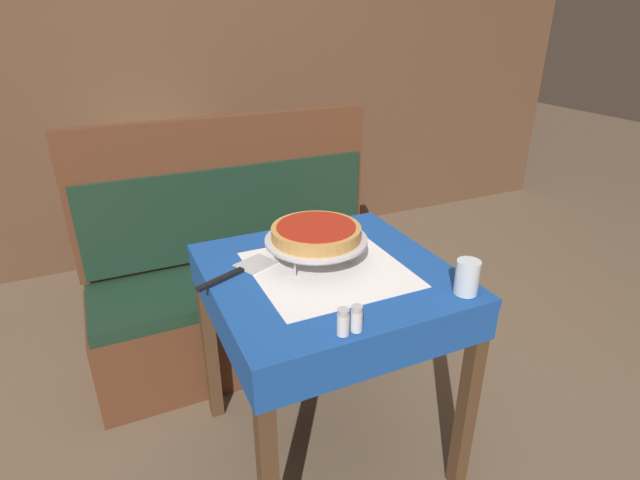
{
  "coord_description": "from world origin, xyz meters",
  "views": [
    {
      "loc": [
        -0.63,
        -1.3,
        1.55
      ],
      "look_at": [
        -0.02,
        0.02,
        0.88
      ],
      "focal_mm": 28.0,
      "sensor_mm": 36.0,
      "label": 1
    }
  ],
  "objects_px": {
    "deep_dish_pizza": "(316,232)",
    "pepper_shaker": "(357,319)",
    "pizza_pan_stand": "(316,241)",
    "pizza_server": "(239,271)",
    "dining_table_rear": "(167,181)",
    "dining_table_front": "(328,295)",
    "salt_shaker": "(343,322)",
    "water_glass_near": "(467,277)",
    "booth_bench": "(245,292)",
    "condiment_caddy": "(175,155)"
  },
  "relations": [
    {
      "from": "pizza_pan_stand",
      "to": "dining_table_rear",
      "type": "bearing_deg",
      "value": 99.65
    },
    {
      "from": "salt_shaker",
      "to": "booth_bench",
      "type": "bearing_deg",
      "value": 88.44
    },
    {
      "from": "dining_table_rear",
      "to": "pizza_server",
      "type": "bearing_deg",
      "value": -89.73
    },
    {
      "from": "water_glass_near",
      "to": "dining_table_front",
      "type": "bearing_deg",
      "value": 134.71
    },
    {
      "from": "dining_table_rear",
      "to": "deep_dish_pizza",
      "type": "xyz_separation_m",
      "value": [
        0.26,
        -1.52,
        0.24
      ]
    },
    {
      "from": "dining_table_rear",
      "to": "deep_dish_pizza",
      "type": "relative_size",
      "value": 2.62
    },
    {
      "from": "salt_shaker",
      "to": "pizza_pan_stand",
      "type": "bearing_deg",
      "value": 75.39
    },
    {
      "from": "dining_table_front",
      "to": "condiment_caddy",
      "type": "bearing_deg",
      "value": 98.06
    },
    {
      "from": "dining_table_front",
      "to": "pizza_server",
      "type": "bearing_deg",
      "value": 159.67
    },
    {
      "from": "pizza_pan_stand",
      "to": "pizza_server",
      "type": "xyz_separation_m",
      "value": [
        -0.25,
        0.05,
        -0.08
      ]
    },
    {
      "from": "booth_bench",
      "to": "pepper_shaker",
      "type": "bearing_deg",
      "value": -89.42
    },
    {
      "from": "booth_bench",
      "to": "pizza_pan_stand",
      "type": "relative_size",
      "value": 4.11
    },
    {
      "from": "pepper_shaker",
      "to": "condiment_caddy",
      "type": "relative_size",
      "value": 0.52
    },
    {
      "from": "booth_bench",
      "to": "water_glass_near",
      "type": "height_order",
      "value": "booth_bench"
    },
    {
      "from": "booth_bench",
      "to": "water_glass_near",
      "type": "xyz_separation_m",
      "value": [
        0.4,
        -1.03,
        0.5
      ]
    },
    {
      "from": "dining_table_front",
      "to": "pizza_server",
      "type": "distance_m",
      "value": 0.31
    },
    {
      "from": "salt_shaker",
      "to": "condiment_caddy",
      "type": "distance_m",
      "value": 1.89
    },
    {
      "from": "pizza_server",
      "to": "water_glass_near",
      "type": "relative_size",
      "value": 2.73
    },
    {
      "from": "dining_table_front",
      "to": "condiment_caddy",
      "type": "height_order",
      "value": "condiment_caddy"
    },
    {
      "from": "dining_table_rear",
      "to": "pizza_pan_stand",
      "type": "relative_size",
      "value": 2.27
    },
    {
      "from": "pizza_server",
      "to": "deep_dish_pizza",
      "type": "bearing_deg",
      "value": -10.26
    },
    {
      "from": "booth_bench",
      "to": "salt_shaker",
      "type": "relative_size",
      "value": 18.14
    },
    {
      "from": "dining_table_front",
      "to": "salt_shaker",
      "type": "bearing_deg",
      "value": -109.55
    },
    {
      "from": "dining_table_front",
      "to": "water_glass_near",
      "type": "height_order",
      "value": "water_glass_near"
    },
    {
      "from": "dining_table_rear",
      "to": "salt_shaker",
      "type": "xyz_separation_m",
      "value": [
        0.16,
        -1.92,
        0.16
      ]
    },
    {
      "from": "dining_table_front",
      "to": "pizza_pan_stand",
      "type": "distance_m",
      "value": 0.19
    },
    {
      "from": "booth_bench",
      "to": "salt_shaker",
      "type": "distance_m",
      "value": 1.17
    },
    {
      "from": "pizza_pan_stand",
      "to": "pizza_server",
      "type": "relative_size",
      "value": 1.16
    },
    {
      "from": "condiment_caddy",
      "to": "salt_shaker",
      "type": "bearing_deg",
      "value": -87.06
    },
    {
      "from": "booth_bench",
      "to": "pizza_pan_stand",
      "type": "height_order",
      "value": "booth_bench"
    },
    {
      "from": "dining_table_rear",
      "to": "pepper_shaker",
      "type": "distance_m",
      "value": 1.94
    },
    {
      "from": "deep_dish_pizza",
      "to": "pizza_server",
      "type": "bearing_deg",
      "value": 169.74
    },
    {
      "from": "pizza_server",
      "to": "salt_shaker",
      "type": "bearing_deg",
      "value": -71.52
    },
    {
      "from": "deep_dish_pizza",
      "to": "pepper_shaker",
      "type": "distance_m",
      "value": 0.41
    },
    {
      "from": "dining_table_rear",
      "to": "deep_dish_pizza",
      "type": "bearing_deg",
      "value": -80.35
    },
    {
      "from": "condiment_caddy",
      "to": "pepper_shaker",
      "type": "bearing_deg",
      "value": -85.86
    },
    {
      "from": "pizza_pan_stand",
      "to": "pizza_server",
      "type": "bearing_deg",
      "value": 169.74
    },
    {
      "from": "deep_dish_pizza",
      "to": "pepper_shaker",
      "type": "height_order",
      "value": "deep_dish_pizza"
    },
    {
      "from": "pizza_pan_stand",
      "to": "pizza_server",
      "type": "height_order",
      "value": "pizza_pan_stand"
    },
    {
      "from": "deep_dish_pizza",
      "to": "dining_table_rear",
      "type": "bearing_deg",
      "value": 99.65
    },
    {
      "from": "booth_bench",
      "to": "dining_table_rear",
      "type": "bearing_deg",
      "value": 102.08
    },
    {
      "from": "dining_table_front",
      "to": "pizza_pan_stand",
      "type": "bearing_deg",
      "value": 108.46
    },
    {
      "from": "water_glass_near",
      "to": "salt_shaker",
      "type": "distance_m",
      "value": 0.43
    },
    {
      "from": "dining_table_front",
      "to": "dining_table_rear",
      "type": "distance_m",
      "value": 1.6
    },
    {
      "from": "deep_dish_pizza",
      "to": "condiment_caddy",
      "type": "relative_size",
      "value": 2.04
    },
    {
      "from": "salt_shaker",
      "to": "pepper_shaker",
      "type": "xyz_separation_m",
      "value": [
        0.04,
        -0.0,
        -0.0
      ]
    },
    {
      "from": "dining_table_rear",
      "to": "water_glass_near",
      "type": "height_order",
      "value": "water_glass_near"
    },
    {
      "from": "water_glass_near",
      "to": "condiment_caddy",
      "type": "xyz_separation_m",
      "value": [
        -0.53,
        1.86,
        -0.03
      ]
    },
    {
      "from": "water_glass_near",
      "to": "condiment_caddy",
      "type": "height_order",
      "value": "condiment_caddy"
    },
    {
      "from": "pizza_server",
      "to": "condiment_caddy",
      "type": "relative_size",
      "value": 2.02
    }
  ]
}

